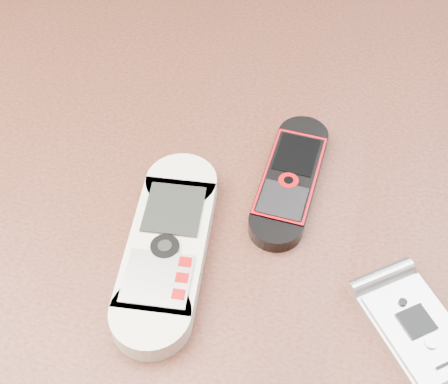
{
  "coord_description": "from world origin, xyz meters",
  "views": [
    {
      "loc": [
        0.08,
        -0.31,
        1.15
      ],
      "look_at": [
        0.01,
        0.0,
        0.76
      ],
      "focal_mm": 50.0,
      "sensor_mm": 36.0,
      "label": 1
    }
  ],
  "objects_px": {
    "nokia_black_red": "(290,179)",
    "nokia_white": "(168,246)",
    "motorola_razr": "(417,329)",
    "table": "(219,267)"
  },
  "relations": [
    {
      "from": "nokia_white",
      "to": "motorola_razr",
      "type": "relative_size",
      "value": 1.79
    },
    {
      "from": "nokia_black_red",
      "to": "table",
      "type": "bearing_deg",
      "value": -148.64
    },
    {
      "from": "motorola_razr",
      "to": "nokia_black_red",
      "type": "bearing_deg",
      "value": 95.63
    },
    {
      "from": "table",
      "to": "nokia_white",
      "type": "distance_m",
      "value": 0.13
    },
    {
      "from": "table",
      "to": "nokia_white",
      "type": "xyz_separation_m",
      "value": [
        -0.02,
        -0.06,
        0.12
      ]
    },
    {
      "from": "nokia_white",
      "to": "nokia_black_red",
      "type": "relative_size",
      "value": 1.25
    },
    {
      "from": "table",
      "to": "nokia_black_red",
      "type": "relative_size",
      "value": 8.37
    },
    {
      "from": "nokia_black_red",
      "to": "nokia_white",
      "type": "bearing_deg",
      "value": -127.67
    },
    {
      "from": "nokia_white",
      "to": "nokia_black_red",
      "type": "distance_m",
      "value": 0.12
    },
    {
      "from": "table",
      "to": "motorola_razr",
      "type": "height_order",
      "value": "motorola_razr"
    }
  ]
}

